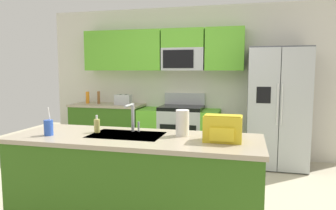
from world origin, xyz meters
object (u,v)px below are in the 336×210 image
Objects in this scene: toaster at (123,100)px; backpack at (223,128)px; refrigerator at (277,108)px; sink_faucet at (132,115)px; drink_cup_blue at (49,128)px; soap_dispenser at (97,126)px; bottle_orange at (88,98)px; pepper_mill at (99,98)px; paper_towel_roll at (182,123)px; range_oven at (179,132)px.

backpack is at bearing -51.99° from toaster.
refrigerator reaches higher than sink_faucet.
soap_dispenser is (0.37, 0.24, -0.01)m from drink_cup_blue.
bottle_orange is at bearing 127.12° from sink_faucet.
drink_cup_blue is at bearing -131.08° from refrigerator.
drink_cup_blue is (0.82, -2.64, -0.04)m from pepper_mill.
drink_cup_blue is (1.05, -2.65, -0.03)m from bottle_orange.
sink_faucet is 0.88× the size of backpack.
drink_cup_blue reaches higher than soap_dispenser.
soap_dispenser is at bearing 175.79° from backpack.
pepper_mill is 0.85× the size of drink_cup_blue.
bottle_orange is 3.64m from backpack.
pepper_mill is (-3.06, 0.07, 0.09)m from refrigerator.
pepper_mill is at bearing 133.98° from backpack.
drink_cup_blue reaches higher than bottle_orange.
bottle_orange is 0.89× the size of paper_towel_roll.
backpack is (1.59, 0.15, 0.04)m from drink_cup_blue.
paper_towel_roll is (-1.03, -2.28, 0.09)m from refrigerator.
drink_cup_blue is 1.60m from backpack.
pepper_mill is at bearing 130.85° from paper_towel_roll.
paper_towel_roll is (2.03, -2.35, 0.01)m from pepper_mill.
bottle_orange is (-1.72, 0.00, 0.56)m from range_oven.
sink_faucet reaches higher than range_oven.
pepper_mill reaches higher than soap_dispenser.
toaster is 0.50m from pepper_mill.
drink_cup_blue is 1.10× the size of paper_towel_roll.
soap_dispenser is at bearing -63.65° from pepper_mill.
bottle_orange reaches higher than toaster.
range_oven is at bearing 75.62° from drink_cup_blue.
range_oven is 2.49m from soap_dispenser.
sink_faucet is at bearing 26.29° from drink_cup_blue.
sink_faucet reaches higher than paper_towel_roll.
refrigerator is at bearing 55.27° from sink_faucet.
backpack is at bearing -21.53° from paper_towel_roll.
toaster is 1.17× the size of paper_towel_roll.
paper_towel_roll is (0.51, -0.05, -0.05)m from sink_faucet.
pepper_mill is (-1.50, -0.00, 0.57)m from range_oven.
toaster is at bearing -4.52° from bottle_orange.
soap_dispenser is 0.84m from paper_towel_roll.
pepper_mill is 1.05× the size of bottle_orange.
range_oven is 1.81m from bottle_orange.
bottle_orange is 1.26× the size of soap_dispenser.
toaster is at bearing 106.42° from soap_dispenser.
soap_dispenser is at bearing -59.57° from bottle_orange.
refrigerator is 2.99m from soap_dispenser.
bottle_orange reaches higher than soap_dispenser.
pepper_mill is at bearing -1.81° from bottle_orange.
pepper_mill is 3.47m from backpack.
paper_towel_roll is at bearing -56.29° from toaster.
refrigerator is at bearing 48.92° from drink_cup_blue.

